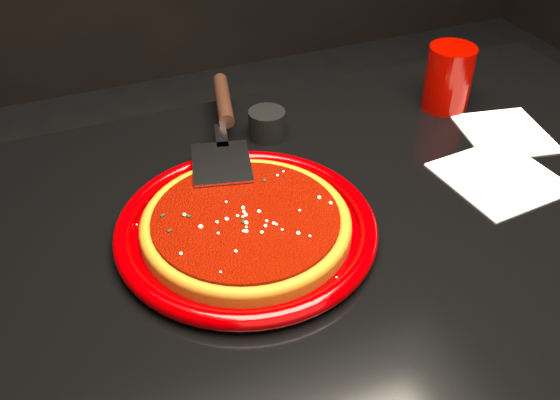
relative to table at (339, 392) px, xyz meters
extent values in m
cube|color=black|center=(0.00, 0.00, 0.00)|extent=(1.20, 0.80, 0.75)
cylinder|color=#760000|center=(-0.14, 0.04, 0.39)|extent=(0.35, 0.35, 0.03)
cylinder|color=brown|center=(-0.14, 0.04, 0.39)|extent=(0.28, 0.28, 0.01)
torus|color=brown|center=(-0.14, 0.04, 0.40)|extent=(0.28, 0.28, 0.02)
cylinder|color=#6F0900|center=(-0.14, 0.04, 0.40)|extent=(0.25, 0.25, 0.01)
cylinder|color=#8C0300|center=(0.29, 0.23, 0.43)|extent=(0.10, 0.10, 0.11)
cube|color=white|center=(0.25, 0.02, 0.38)|extent=(0.17, 0.17, 0.00)
cube|color=white|center=(0.34, 0.11, 0.38)|extent=(0.16, 0.16, 0.00)
cylinder|color=black|center=(-0.03, 0.26, 0.40)|extent=(0.07, 0.07, 0.05)
camera|label=1|loc=(-0.34, -0.55, 0.92)|focal=40.00mm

